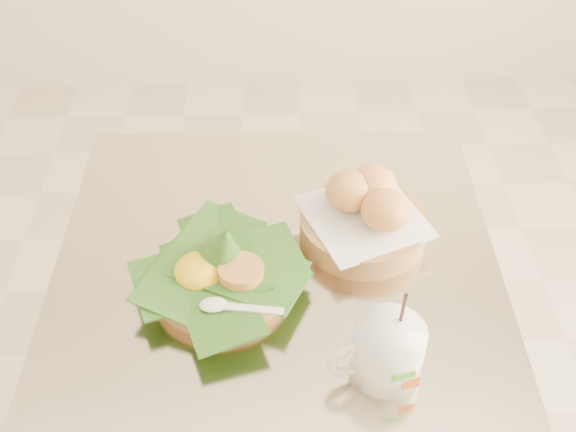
{
  "coord_description": "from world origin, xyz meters",
  "views": [
    {
      "loc": [
        0.1,
        -0.76,
        1.57
      ],
      "look_at": [
        0.13,
        0.07,
        0.82
      ],
      "focal_mm": 45.0,
      "sensor_mm": 36.0,
      "label": 1
    }
  ],
  "objects_px": {
    "bread_basket": "(365,214)",
    "coffee_mug": "(386,350)",
    "cafe_table": "(278,347)",
    "rice_basket": "(220,270)"
  },
  "relations": [
    {
      "from": "rice_basket",
      "to": "bread_basket",
      "type": "bearing_deg",
      "value": 25.16
    },
    {
      "from": "cafe_table",
      "to": "coffee_mug",
      "type": "distance_m",
      "value": 0.37
    },
    {
      "from": "bread_basket",
      "to": "coffee_mug",
      "type": "distance_m",
      "value": 0.27
    },
    {
      "from": "bread_basket",
      "to": "cafe_table",
      "type": "bearing_deg",
      "value": -158.58
    },
    {
      "from": "bread_basket",
      "to": "coffee_mug",
      "type": "height_order",
      "value": "coffee_mug"
    },
    {
      "from": "cafe_table",
      "to": "coffee_mug",
      "type": "height_order",
      "value": "coffee_mug"
    },
    {
      "from": "bread_basket",
      "to": "coffee_mug",
      "type": "bearing_deg",
      "value": -90.8
    },
    {
      "from": "rice_basket",
      "to": "coffee_mug",
      "type": "distance_m",
      "value": 0.28
    },
    {
      "from": "cafe_table",
      "to": "rice_basket",
      "type": "height_order",
      "value": "rice_basket"
    },
    {
      "from": "rice_basket",
      "to": "coffee_mug",
      "type": "xyz_separation_m",
      "value": [
        0.23,
        -0.16,
        0.01
      ]
    }
  ]
}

